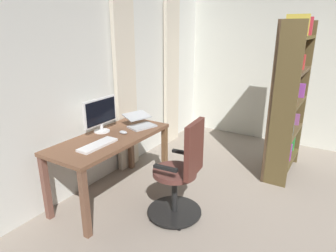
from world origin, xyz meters
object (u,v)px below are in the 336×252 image
object	(u,v)px
desk	(111,145)
computer_mouse	(123,132)
computer_keyboard	(98,145)
computer_monitor	(100,113)
office_chair	(181,176)
bookshelf	(285,100)
laptop	(140,122)

from	to	relation	value
desk	computer_mouse	size ratio (longest dim) A/B	14.21
desk	computer_keyboard	bearing A→B (deg)	15.93
desk	computer_monitor	size ratio (longest dim) A/B	2.96
office_chair	bookshelf	size ratio (longest dim) A/B	0.52
desk	bookshelf	bearing A→B (deg)	138.40
computer_mouse	computer_monitor	bearing A→B (deg)	-74.35
laptop	office_chair	bearing A→B (deg)	81.06
bookshelf	office_chair	bearing A→B (deg)	-20.86
computer_mouse	office_chair	bearing A→B (deg)	83.54
computer_mouse	bookshelf	bearing A→B (deg)	137.08
computer_mouse	computer_keyboard	bearing A→B (deg)	2.03
computer_monitor	computer_keyboard	xyz separation A→B (m)	(0.34, 0.27, -0.21)
computer_keyboard	bookshelf	bearing A→B (deg)	144.13
computer_monitor	laptop	distance (m)	0.49
computer_monitor	computer_keyboard	world-z (taller)	computer_monitor
computer_monitor	bookshelf	world-z (taller)	bookshelf
computer_monitor	bookshelf	xyz separation A→B (m)	(-1.58, 1.66, 0.03)
desk	laptop	size ratio (longest dim) A/B	3.71
computer_monitor	laptop	bearing A→B (deg)	145.46
computer_monitor	bookshelf	bearing A→B (deg)	133.60
computer_monitor	bookshelf	distance (m)	2.29
computer_keyboard	laptop	size ratio (longest dim) A/B	1.15
office_chair	computer_mouse	world-z (taller)	office_chair
desk	office_chair	world-z (taller)	office_chair
computer_monitor	laptop	size ratio (longest dim) A/B	1.25
desk	bookshelf	xyz separation A→B (m)	(-1.65, 1.46, 0.35)
bookshelf	desk	bearing A→B (deg)	-41.60
bookshelf	computer_mouse	bearing A→B (deg)	-42.92
office_chair	computer_monitor	distance (m)	1.15
computer_keyboard	bookshelf	world-z (taller)	bookshelf
desk	office_chair	size ratio (longest dim) A/B	1.36
computer_keyboard	computer_mouse	xyz separation A→B (m)	(-0.41, -0.01, 0.01)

